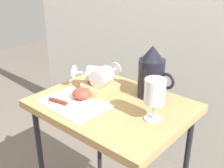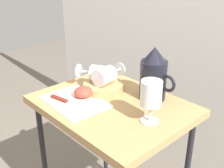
{
  "view_description": "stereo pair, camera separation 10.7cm",
  "coord_description": "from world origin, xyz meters",
  "px_view_note": "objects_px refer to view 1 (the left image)",
  "views": [
    {
      "loc": [
        0.64,
        -0.74,
        1.19
      ],
      "look_at": [
        0.0,
        0.0,
        0.75
      ],
      "focal_mm": 45.26,
      "sensor_mm": 36.0,
      "label": 1
    },
    {
      "loc": [
        0.72,
        -0.67,
        1.19
      ],
      "look_at": [
        0.0,
        0.0,
        0.75
      ],
      "focal_mm": 45.26,
      "sensor_mm": 36.0,
      "label": 2
    }
  ],
  "objects_px": {
    "wine_glass_tipped_far": "(102,76)",
    "knife": "(66,104)",
    "table": "(112,117)",
    "apple_half_left": "(82,93)",
    "pitcher": "(151,77)",
    "wine_glass_tipped_near": "(95,74)",
    "basket_tray": "(101,88)",
    "wine_glass_upright": "(154,94)"
  },
  "relations": [
    {
      "from": "table",
      "to": "wine_glass_upright",
      "type": "distance_m",
      "value": 0.25
    },
    {
      "from": "basket_tray",
      "to": "wine_glass_tipped_far",
      "type": "relative_size",
      "value": 1.1
    },
    {
      "from": "basket_tray",
      "to": "pitcher",
      "type": "distance_m",
      "value": 0.22
    },
    {
      "from": "pitcher",
      "to": "knife",
      "type": "relative_size",
      "value": 0.95
    },
    {
      "from": "wine_glass_upright",
      "to": "wine_glass_tipped_near",
      "type": "bearing_deg",
      "value": 170.52
    },
    {
      "from": "wine_glass_tipped_far",
      "to": "apple_half_left",
      "type": "height_order",
      "value": "wine_glass_tipped_far"
    },
    {
      "from": "wine_glass_tipped_far",
      "to": "wine_glass_upright",
      "type": "bearing_deg",
      "value": -10.75
    },
    {
      "from": "table",
      "to": "apple_half_left",
      "type": "distance_m",
      "value": 0.15
    },
    {
      "from": "table",
      "to": "basket_tray",
      "type": "xyz_separation_m",
      "value": [
        -0.1,
        0.05,
        0.08
      ]
    },
    {
      "from": "knife",
      "to": "wine_glass_upright",
      "type": "bearing_deg",
      "value": 23.27
    },
    {
      "from": "wine_glass_tipped_near",
      "to": "wine_glass_tipped_far",
      "type": "distance_m",
      "value": 0.04
    },
    {
      "from": "pitcher",
      "to": "knife",
      "type": "height_order",
      "value": "pitcher"
    },
    {
      "from": "wine_glass_tipped_far",
      "to": "basket_tray",
      "type": "bearing_deg",
      "value": -156.06
    },
    {
      "from": "table",
      "to": "basket_tray",
      "type": "distance_m",
      "value": 0.14
    },
    {
      "from": "apple_half_left",
      "to": "knife",
      "type": "height_order",
      "value": "apple_half_left"
    },
    {
      "from": "wine_glass_tipped_near",
      "to": "wine_glass_upright",
      "type": "bearing_deg",
      "value": -9.48
    },
    {
      "from": "pitcher",
      "to": "wine_glass_tipped_near",
      "type": "relative_size",
      "value": 1.38
    },
    {
      "from": "wine_glass_tipped_near",
      "to": "knife",
      "type": "height_order",
      "value": "wine_glass_tipped_near"
    },
    {
      "from": "wine_glass_tipped_near",
      "to": "knife",
      "type": "distance_m",
      "value": 0.2
    },
    {
      "from": "basket_tray",
      "to": "wine_glass_tipped_far",
      "type": "xyz_separation_m",
      "value": [
        0.01,
        0.0,
        0.05
      ]
    },
    {
      "from": "basket_tray",
      "to": "wine_glass_tipped_near",
      "type": "distance_m",
      "value": 0.06
    },
    {
      "from": "pitcher",
      "to": "wine_glass_tipped_far",
      "type": "relative_size",
      "value": 1.39
    },
    {
      "from": "basket_tray",
      "to": "knife",
      "type": "bearing_deg",
      "value": -94.22
    },
    {
      "from": "knife",
      "to": "basket_tray",
      "type": "bearing_deg",
      "value": 85.78
    },
    {
      "from": "pitcher",
      "to": "apple_half_left",
      "type": "bearing_deg",
      "value": -133.32
    },
    {
      "from": "pitcher",
      "to": "wine_glass_tipped_near",
      "type": "height_order",
      "value": "pitcher"
    },
    {
      "from": "apple_half_left",
      "to": "wine_glass_upright",
      "type": "bearing_deg",
      "value": 9.52
    },
    {
      "from": "pitcher",
      "to": "apple_half_left",
      "type": "height_order",
      "value": "pitcher"
    },
    {
      "from": "pitcher",
      "to": "wine_glass_upright",
      "type": "height_order",
      "value": "pitcher"
    },
    {
      "from": "knife",
      "to": "apple_half_left",
      "type": "bearing_deg",
      "value": 85.56
    },
    {
      "from": "basket_tray",
      "to": "wine_glass_upright",
      "type": "distance_m",
      "value": 0.31
    },
    {
      "from": "table",
      "to": "wine_glass_tipped_far",
      "type": "distance_m",
      "value": 0.17
    },
    {
      "from": "wine_glass_tipped_far",
      "to": "knife",
      "type": "height_order",
      "value": "wine_glass_tipped_far"
    },
    {
      "from": "wine_glass_tipped_near",
      "to": "apple_half_left",
      "type": "relative_size",
      "value": 2.02
    },
    {
      "from": "pitcher",
      "to": "table",
      "type": "bearing_deg",
      "value": -118.74
    },
    {
      "from": "apple_half_left",
      "to": "knife",
      "type": "bearing_deg",
      "value": -94.44
    },
    {
      "from": "pitcher",
      "to": "wine_glass_upright",
      "type": "relative_size",
      "value": 1.4
    },
    {
      "from": "table",
      "to": "apple_half_left",
      "type": "xyz_separation_m",
      "value": [
        -0.11,
        -0.06,
        0.09
      ]
    },
    {
      "from": "pitcher",
      "to": "knife",
      "type": "bearing_deg",
      "value": -124.79
    },
    {
      "from": "apple_half_left",
      "to": "knife",
      "type": "relative_size",
      "value": 0.34
    },
    {
      "from": "wine_glass_tipped_near",
      "to": "table",
      "type": "bearing_deg",
      "value": -20.14
    },
    {
      "from": "pitcher",
      "to": "wine_glass_upright",
      "type": "bearing_deg",
      "value": -54.26
    }
  ]
}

